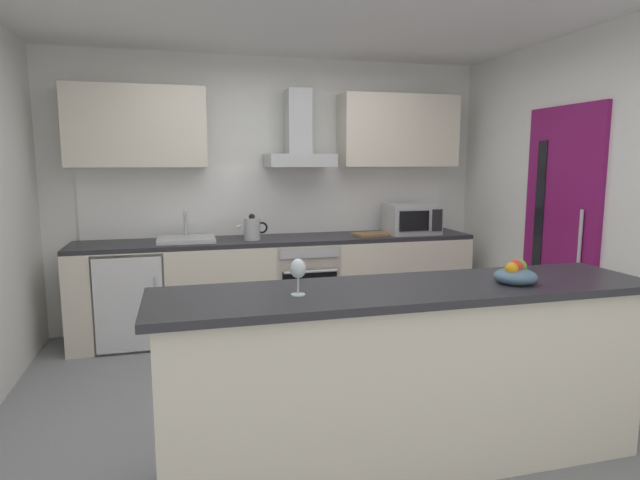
{
  "coord_description": "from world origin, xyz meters",
  "views": [
    {
      "loc": [
        -0.9,
        -3.26,
        1.61
      ],
      "look_at": [
        0.07,
        0.37,
        1.05
      ],
      "focal_mm": 29.6,
      "sensor_mm": 36.0,
      "label": 1
    }
  ],
  "objects": [
    {
      "name": "sink",
      "position": [
        -0.85,
        1.55,
        0.93
      ],
      "size": [
        0.5,
        0.4,
        0.26
      ],
      "color": "silver",
      "rests_on": "counter_back"
    },
    {
      "name": "counter_back",
      "position": [
        0.0,
        1.57,
        0.45
      ],
      "size": [
        3.71,
        0.6,
        0.9
      ],
      "color": "beige",
      "rests_on": "ground"
    },
    {
      "name": "microwave",
      "position": [
        1.31,
        1.51,
        1.05
      ],
      "size": [
        0.5,
        0.38,
        0.3
      ],
      "color": "#B7BABC",
      "rests_on": "counter_back"
    },
    {
      "name": "chopping_board",
      "position": [
        0.9,
        1.52,
        0.91
      ],
      "size": [
        0.37,
        0.27,
        0.02
      ],
      "primitive_type": "cube",
      "rotation": [
        0.0,
        0.0,
        0.17
      ],
      "color": "#9E7247",
      "rests_on": "counter_back"
    },
    {
      "name": "range_hood",
      "position": [
        0.21,
        1.67,
        1.79
      ],
      "size": [
        0.62,
        0.45,
        0.72
      ],
      "color": "#B7BABC"
    },
    {
      "name": "counter_island",
      "position": [
        0.23,
        -0.83,
        0.49
      ],
      "size": [
        2.63,
        0.64,
        0.98
      ],
      "color": "beige",
      "rests_on": "ground"
    },
    {
      "name": "ground",
      "position": [
        0.0,
        0.0,
        -0.01
      ],
      "size": [
        5.22,
        4.78,
        0.02
      ],
      "primitive_type": "cube",
      "color": "gray"
    },
    {
      "name": "wall_right",
      "position": [
        2.17,
        0.0,
        1.3
      ],
      "size": [
        0.12,
        4.78,
        2.6
      ],
      "primitive_type": "cube",
      "color": "white",
      "rests_on": "ground"
    },
    {
      "name": "side_door",
      "position": [
        2.09,
        0.36,
        1.03
      ],
      "size": [
        0.08,
        0.85,
        2.05
      ],
      "color": "#7A1456",
      "rests_on": "ground"
    },
    {
      "name": "wine_glass",
      "position": [
        -0.37,
        -0.86,
        1.1
      ],
      "size": [
        0.08,
        0.08,
        0.18
      ],
      "color": "silver",
      "rests_on": "counter_island"
    },
    {
      "name": "wall_back",
      "position": [
        0.0,
        1.95,
        1.3
      ],
      "size": [
        5.22,
        0.12,
        2.6
      ],
      "primitive_type": "cube",
      "color": "white",
      "rests_on": "ground"
    },
    {
      "name": "upper_cabinets",
      "position": [
        -0.0,
        1.72,
        1.91
      ],
      "size": [
        3.66,
        0.32,
        0.7
      ],
      "color": "beige"
    },
    {
      "name": "refrigerator",
      "position": [
        -1.34,
        1.54,
        0.43
      ],
      "size": [
        0.58,
        0.6,
        0.85
      ],
      "color": "white",
      "rests_on": "ground"
    },
    {
      "name": "oven",
      "position": [
        0.21,
        1.54,
        0.46
      ],
      "size": [
        0.6,
        0.62,
        0.8
      ],
      "color": "slate",
      "rests_on": "ground"
    },
    {
      "name": "kettle",
      "position": [
        -0.27,
        1.51,
        1.01
      ],
      "size": [
        0.29,
        0.15,
        0.24
      ],
      "color": "#B7BABC",
      "rests_on": "counter_back"
    },
    {
      "name": "fruit_bowl",
      "position": [
        0.79,
        -0.9,
        1.02
      ],
      "size": [
        0.22,
        0.22,
        0.13
      ],
      "color": "slate",
      "rests_on": "counter_island"
    },
    {
      "name": "backsplash_tile",
      "position": [
        0.0,
        1.88,
        1.23
      ],
      "size": [
        3.58,
        0.02,
        0.66
      ],
      "primitive_type": "cube",
      "color": "white"
    }
  ]
}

